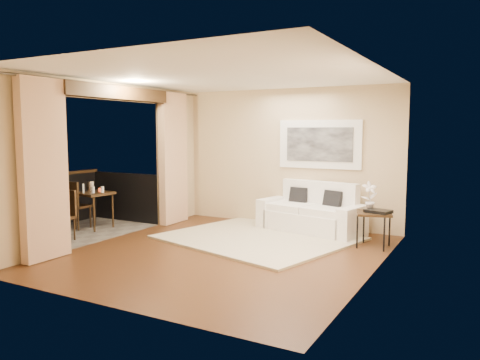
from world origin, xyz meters
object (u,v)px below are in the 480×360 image
Objects in this scene: bistro_table at (94,196)px; ice_bucket at (90,186)px; side_table at (374,216)px; balcony_chair_far at (74,202)px; orchid at (370,196)px; balcony_chair_near at (64,212)px; sofa at (312,214)px.

ice_bucket reaches higher than bistro_table.
side_table is 5.32m from ice_bucket.
balcony_chair_far is at bearing -166.07° from side_table.
ice_bucket is (-5.10, -1.18, -0.01)m from orchid.
balcony_chair_far reaches higher than balcony_chair_near.
side_table is at bearing 12.18° from bistro_table.
bistro_table is (-4.95, -1.24, -0.19)m from orchid.
sofa is at bearing 22.75° from ice_bucket.
bistro_table is (-3.80, -1.71, 0.29)m from sofa.
balcony_chair_near is (0.27, -0.95, -0.13)m from bistro_table.
balcony_chair_near is 1.13m from ice_bucket.
side_table is at bearing -52.61° from orchid.
balcony_chair_far is 0.42m from ice_bucket.
sofa reaches higher than bistro_table.
orchid is 5.23m from ice_bucket.
bistro_table is 3.52× the size of ice_bucket.
orchid is 0.55× the size of balcony_chair_near.
orchid is (-0.11, 0.15, 0.30)m from side_table.
balcony_chair_far is at bearing -142.57° from sofa.
side_table is at bearing -169.59° from balcony_chair_far.
side_table is (1.26, -0.62, 0.19)m from sofa.
sofa is at bearing 157.77° from orchid.
orchid reaches higher than side_table.
orchid is 5.17m from balcony_chair_near.
orchid is at bearing 14.04° from bistro_table.
balcony_chair_near is at bearing -156.94° from side_table.
sofa is 4.31× the size of orchid.
ice_bucket is at bearing -145.25° from sofa.
orchid is 5.45m from balcony_chair_far.
balcony_chair_far is 0.91m from balcony_chair_near.
balcony_chair_far is (-5.35, -1.33, 0.02)m from side_table.
sofa is 1.34m from orchid.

